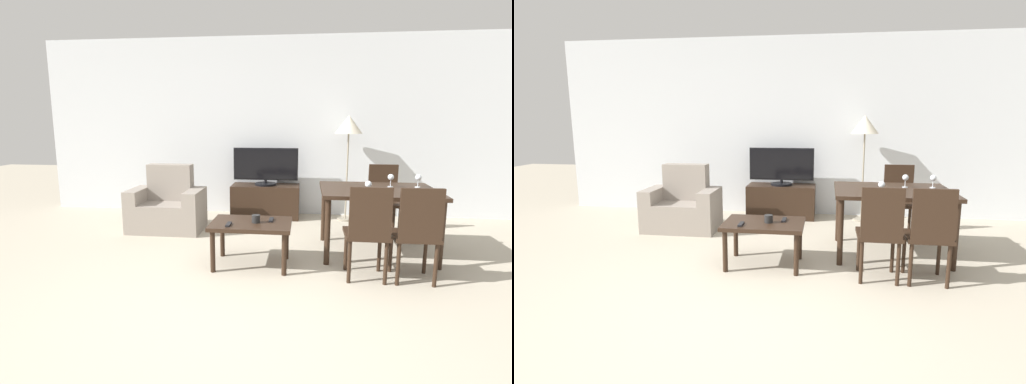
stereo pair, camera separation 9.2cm
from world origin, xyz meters
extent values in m
plane|color=#B2A893|center=(0.00, 0.00, 0.00)|extent=(18.00, 18.00, 0.00)
cube|color=silver|center=(0.00, 3.40, 1.35)|extent=(7.27, 0.06, 2.70)
cube|color=gray|center=(-1.34, 2.20, 0.19)|extent=(0.61, 0.61, 0.38)
cube|color=gray|center=(-1.34, 2.41, 0.63)|extent=(0.61, 0.20, 0.49)
cube|color=gray|center=(-1.73, 2.20, 0.28)|extent=(0.18, 0.61, 0.56)
cube|color=gray|center=(-0.95, 2.20, 0.28)|extent=(0.18, 0.61, 0.56)
cube|color=black|center=(-0.10, 3.10, 0.25)|extent=(1.02, 0.46, 0.49)
cylinder|color=black|center=(-0.10, 3.10, 0.51)|extent=(0.32, 0.32, 0.03)
cylinder|color=black|center=(-0.10, 3.10, 0.55)|extent=(0.04, 0.04, 0.05)
cube|color=black|center=(-0.10, 3.10, 0.81)|extent=(0.97, 0.04, 0.48)
cube|color=black|center=(-0.10, 3.07, 0.81)|extent=(0.93, 0.01, 0.44)
cube|color=black|center=(-0.04, 1.06, 0.44)|extent=(0.81, 0.57, 0.04)
cylinder|color=black|center=(-0.39, 0.83, 0.21)|extent=(0.05, 0.05, 0.42)
cylinder|color=black|center=(0.31, 0.83, 0.21)|extent=(0.05, 0.05, 0.42)
cylinder|color=black|center=(-0.39, 1.29, 0.21)|extent=(0.05, 0.05, 0.42)
cylinder|color=black|center=(0.31, 1.29, 0.21)|extent=(0.05, 0.05, 0.42)
cube|color=black|center=(1.29, 1.59, 0.71)|extent=(1.23, 0.96, 0.04)
cylinder|color=black|center=(0.73, 1.17, 0.35)|extent=(0.06, 0.06, 0.69)
cylinder|color=black|center=(1.84, 1.17, 0.35)|extent=(0.06, 0.06, 0.69)
cylinder|color=black|center=(0.73, 2.01, 0.35)|extent=(0.06, 0.06, 0.69)
cylinder|color=black|center=(1.84, 2.01, 0.35)|extent=(0.06, 0.06, 0.69)
cube|color=black|center=(1.07, 0.88, 0.42)|extent=(0.40, 0.40, 0.04)
cylinder|color=black|center=(0.91, 1.04, 0.20)|extent=(0.04, 0.04, 0.41)
cylinder|color=black|center=(1.23, 1.04, 0.20)|extent=(0.04, 0.04, 0.41)
cylinder|color=black|center=(0.91, 0.72, 0.20)|extent=(0.04, 0.04, 0.41)
cylinder|color=black|center=(1.23, 0.72, 0.20)|extent=(0.04, 0.04, 0.41)
cube|color=black|center=(1.07, 0.70, 0.67)|extent=(0.37, 0.04, 0.46)
cube|color=black|center=(1.50, 2.30, 0.42)|extent=(0.40, 0.40, 0.04)
cylinder|color=black|center=(1.34, 2.14, 0.20)|extent=(0.04, 0.04, 0.41)
cylinder|color=black|center=(1.67, 2.14, 0.20)|extent=(0.04, 0.04, 0.41)
cylinder|color=black|center=(1.34, 2.46, 0.20)|extent=(0.04, 0.04, 0.41)
cylinder|color=black|center=(1.67, 2.46, 0.20)|extent=(0.04, 0.04, 0.41)
cube|color=black|center=(1.50, 2.48, 0.67)|extent=(0.37, 0.04, 0.46)
cube|color=black|center=(1.50, 0.88, 0.42)|extent=(0.40, 0.40, 0.04)
cylinder|color=black|center=(1.34, 1.04, 0.20)|extent=(0.04, 0.04, 0.41)
cylinder|color=black|center=(1.67, 1.04, 0.20)|extent=(0.04, 0.04, 0.41)
cylinder|color=black|center=(1.34, 0.72, 0.20)|extent=(0.04, 0.04, 0.41)
cylinder|color=black|center=(1.67, 0.72, 0.20)|extent=(0.04, 0.04, 0.41)
cube|color=black|center=(1.50, 0.70, 0.67)|extent=(0.37, 0.04, 0.46)
cylinder|color=gray|center=(1.10, 3.06, 0.01)|extent=(0.24, 0.24, 0.02)
cylinder|color=gray|center=(1.10, 3.06, 0.65)|extent=(0.02, 0.02, 1.25)
cone|color=beige|center=(1.10, 3.06, 1.40)|extent=(0.39, 0.39, 0.26)
cube|color=black|center=(0.16, 1.14, 0.47)|extent=(0.04, 0.15, 0.02)
cube|color=black|center=(-0.24, 0.91, 0.47)|extent=(0.04, 0.15, 0.02)
cylinder|color=black|center=(0.01, 1.04, 0.50)|extent=(0.09, 0.09, 0.08)
cylinder|color=silver|center=(1.74, 1.73, 0.74)|extent=(0.06, 0.06, 0.01)
cylinder|color=silver|center=(1.74, 1.73, 0.78)|extent=(0.01, 0.01, 0.07)
sphere|color=silver|center=(1.74, 1.73, 0.85)|extent=(0.07, 0.07, 0.07)
cylinder|color=silver|center=(1.44, 1.73, 0.74)|extent=(0.06, 0.06, 0.01)
cylinder|color=silver|center=(1.44, 1.73, 0.78)|extent=(0.01, 0.01, 0.07)
sphere|color=silver|center=(1.44, 1.73, 0.85)|extent=(0.07, 0.07, 0.07)
cylinder|color=silver|center=(1.12, 1.20, 0.74)|extent=(0.06, 0.06, 0.01)
cylinder|color=silver|center=(1.12, 1.20, 0.78)|extent=(0.01, 0.01, 0.07)
sphere|color=silver|center=(1.12, 1.20, 0.85)|extent=(0.07, 0.07, 0.07)
camera|label=1|loc=(0.49, -2.82, 1.50)|focal=28.00mm
camera|label=2|loc=(0.58, -2.81, 1.50)|focal=28.00mm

